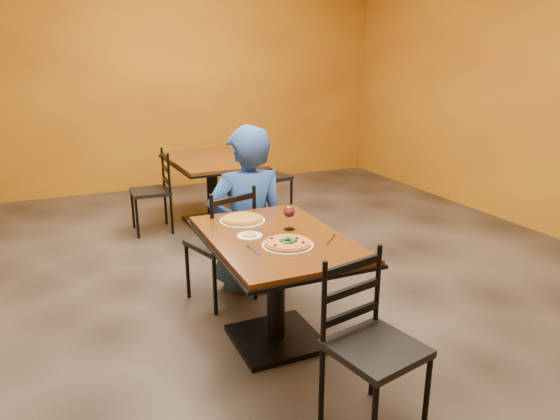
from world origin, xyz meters
name	(u,v)px	position (x,y,z in m)	size (l,w,h in m)	color
floor	(250,308)	(0.00, 0.00, 0.00)	(7.00, 8.00, 0.01)	black
wall_back	(146,82)	(0.00, 4.00, 1.50)	(7.00, 0.01, 3.00)	#C48215
table_main	(276,264)	(0.00, -0.50, 0.56)	(0.83, 1.23, 0.75)	#61350F
table_second	(212,175)	(0.34, 2.09, 0.56)	(0.93, 1.34, 0.75)	#61350F
chair_main_near	(376,350)	(0.13, -1.44, 0.45)	(0.41, 0.41, 0.90)	black
chair_main_far	(220,244)	(-0.14, 0.25, 0.46)	(0.42, 0.42, 0.92)	black
chair_second_left	(150,192)	(-0.35, 2.09, 0.44)	(0.40, 0.40, 0.88)	black
chair_second_right	(269,177)	(1.03, 2.09, 0.47)	(0.42, 0.42, 0.94)	black
diner	(247,209)	(0.13, 0.38, 0.67)	(0.65, 0.43, 1.34)	navy
plate_main	(288,245)	(-0.01, -0.69, 0.76)	(0.31, 0.31, 0.01)	white
pizza_main	(288,243)	(-0.01, -0.69, 0.77)	(0.28, 0.28, 0.02)	maroon
plate_far	(242,221)	(-0.09, -0.14, 0.76)	(0.31, 0.31, 0.01)	white
pizza_far	(242,219)	(-0.09, -0.14, 0.77)	(0.28, 0.28, 0.02)	gold
side_plate	(250,236)	(-0.16, -0.45, 0.76)	(0.16, 0.16, 0.01)	white
dip	(250,235)	(-0.16, -0.45, 0.76)	(0.09, 0.09, 0.01)	tan
wine_glass	(289,216)	(0.13, -0.42, 0.84)	(0.08, 0.08, 0.18)	white
fork	(253,251)	(-0.22, -0.68, 0.75)	(0.01, 0.19, 0.00)	silver
knife	(331,240)	(0.28, -0.71, 0.75)	(0.01, 0.21, 0.00)	silver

